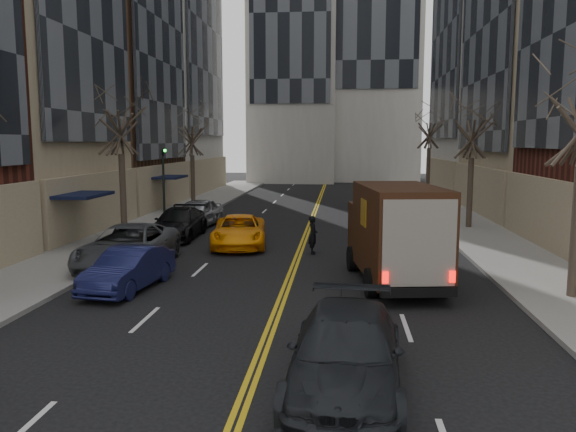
# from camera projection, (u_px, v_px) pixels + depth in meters

# --- Properties ---
(sidewalk_left) EXTENTS (4.00, 66.00, 0.15)m
(sidewalk_left) POSITION_uv_depth(u_px,v_px,m) (165.00, 219.00, 34.51)
(sidewalk_left) COLOR slate
(sidewalk_left) RESTS_ON ground
(sidewalk_right) EXTENTS (4.00, 66.00, 0.15)m
(sidewalk_right) POSITION_uv_depth(u_px,v_px,m) (464.00, 223.00, 32.84)
(sidewalk_right) COLOR slate
(sidewalk_right) RESTS_ON ground
(tree_lf_mid) EXTENTS (3.20, 3.20, 8.91)m
(tree_lf_mid) POSITION_uv_depth(u_px,v_px,m) (119.00, 104.00, 26.73)
(tree_lf_mid) COLOR #382D23
(tree_lf_mid) RESTS_ON sidewalk_left
(tree_lf_far) EXTENTS (3.20, 3.20, 8.12)m
(tree_lf_far) POSITION_uv_depth(u_px,v_px,m) (192.00, 124.00, 39.63)
(tree_lf_far) COLOR #382D23
(tree_lf_far) RESTS_ON sidewalk_left
(tree_rt_mid) EXTENTS (3.20, 3.20, 8.32)m
(tree_rt_mid) POSITION_uv_depth(u_px,v_px,m) (473.00, 116.00, 30.08)
(tree_rt_mid) COLOR #382D23
(tree_rt_mid) RESTS_ON sidewalk_right
(tree_rt_far) EXTENTS (3.20, 3.20, 9.11)m
(tree_rt_far) POSITION_uv_depth(u_px,v_px,m) (430.00, 117.00, 44.81)
(tree_rt_far) COLOR #382D23
(tree_rt_far) RESTS_ON sidewalk_right
(traffic_signal) EXTENTS (0.29, 0.26, 4.70)m
(traffic_signal) POSITION_uv_depth(u_px,v_px,m) (164.00, 180.00, 29.06)
(traffic_signal) COLOR black
(traffic_signal) RESTS_ON sidewalk_left
(ups_truck) EXTENTS (3.16, 6.42, 3.38)m
(ups_truck) POSITION_uv_depth(u_px,v_px,m) (395.00, 234.00, 18.86)
(ups_truck) COLOR black
(ups_truck) RESTS_ON ground
(observer_sedan) EXTENTS (2.45, 5.39, 1.53)m
(observer_sedan) POSITION_uv_depth(u_px,v_px,m) (346.00, 353.00, 10.81)
(observer_sedan) COLOR black
(observer_sedan) RESTS_ON ground
(taxi) EXTENTS (3.02, 5.39, 1.42)m
(taxi) POSITION_uv_depth(u_px,v_px,m) (239.00, 231.00, 25.83)
(taxi) COLOR #FF9C0A
(taxi) RESTS_ON ground
(pedestrian) EXTENTS (0.45, 0.63, 1.64)m
(pedestrian) POSITION_uv_depth(u_px,v_px,m) (313.00, 235.00, 24.09)
(pedestrian) COLOR black
(pedestrian) RESTS_ON ground
(parked_lf_b) EXTENTS (1.98, 4.32, 1.37)m
(parked_lf_b) POSITION_uv_depth(u_px,v_px,m) (129.00, 269.00, 18.28)
(parked_lf_b) COLOR #13163E
(parked_lf_b) RESTS_ON ground
(parked_lf_c) EXTENTS (2.80, 5.92, 1.64)m
(parked_lf_c) POSITION_uv_depth(u_px,v_px,m) (128.00, 247.00, 21.42)
(parked_lf_c) COLOR #4D5054
(parked_lf_c) RESTS_ON ground
(parked_lf_d) EXTENTS (2.18, 5.20, 1.50)m
(parked_lf_d) POSITION_uv_depth(u_px,v_px,m) (178.00, 223.00, 28.03)
(parked_lf_d) COLOR black
(parked_lf_d) RESTS_ON ground
(parked_lf_e) EXTENTS (2.44, 4.90, 1.60)m
(parked_lf_e) POSITION_uv_depth(u_px,v_px,m) (197.00, 213.00, 31.60)
(parked_lf_e) COLOR #97999E
(parked_lf_e) RESTS_ON ground
(parked_rt_a) EXTENTS (1.54, 4.00, 1.30)m
(parked_rt_a) POSITION_uv_depth(u_px,v_px,m) (418.00, 213.00, 32.99)
(parked_rt_a) COLOR #4A4C51
(parked_rt_a) RESTS_ON ground
(parked_rt_b) EXTENTS (2.91, 5.26, 1.39)m
(parked_rt_b) POSITION_uv_depth(u_px,v_px,m) (394.00, 206.00, 36.12)
(parked_rt_b) COLOR #AFB2B7
(parked_rt_b) RESTS_ON ground
(parked_rt_c) EXTENTS (2.11, 4.53, 1.28)m
(parked_rt_c) POSITION_uv_depth(u_px,v_px,m) (386.00, 198.00, 41.48)
(parked_rt_c) COLOR black
(parked_rt_c) RESTS_ON ground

